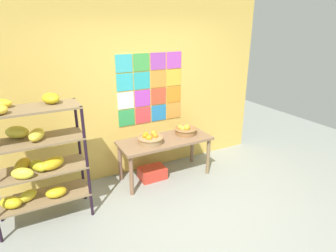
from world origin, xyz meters
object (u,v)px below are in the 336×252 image
Objects in this scene: display_table at (165,144)px; fruit_basket_back_right at (150,139)px; banana_shelf_unit at (34,156)px; produce_crate_under_table at (152,173)px; fruit_basket_left at (185,130)px.

display_table is 3.73× the size of fruit_basket_back_right.
produce_crate_under_table is (1.64, 0.27, -0.80)m from banana_shelf_unit.
fruit_basket_back_right is 0.63m from produce_crate_under_table.
banana_shelf_unit is at bearing -170.52° from produce_crate_under_table.
fruit_basket_back_right is at bearing 7.35° from banana_shelf_unit.
fruit_basket_left is at bearing 7.02° from banana_shelf_unit.
fruit_basket_back_right is (-0.26, -0.03, 0.15)m from display_table.
fruit_basket_left reaches higher than fruit_basket_back_right.
display_table reaches higher than produce_crate_under_table.
banana_shelf_unit reaches higher than display_table.
fruit_basket_back_right reaches higher than produce_crate_under_table.
fruit_basket_left is 0.95× the size of fruit_basket_back_right.
fruit_basket_back_right is 0.94× the size of produce_crate_under_table.
banana_shelf_unit is 4.33× the size of fruit_basket_left.
fruit_basket_left reaches higher than produce_crate_under_table.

